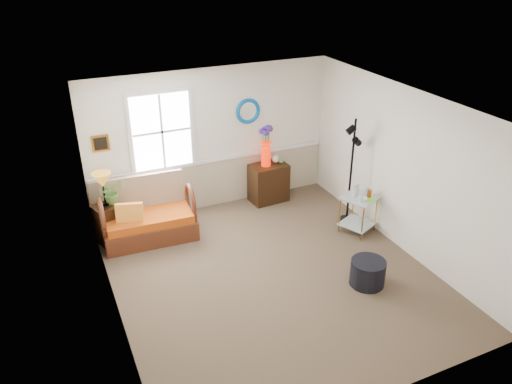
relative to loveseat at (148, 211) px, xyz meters
name	(u,v)px	position (x,y,z in m)	size (l,w,h in m)	color
floor	(272,275)	(1.40, -1.84, -0.49)	(4.50, 5.00, 0.01)	brown
ceiling	(275,108)	(1.40, -1.84, 2.11)	(4.50, 5.00, 0.01)	white
walls	(273,199)	(1.40, -1.84, 0.81)	(4.51, 5.01, 2.60)	silver
wainscot	(214,183)	(1.40, 0.64, -0.04)	(4.46, 0.02, 0.90)	tan
chair_rail	(213,160)	(1.40, 0.63, 0.43)	(4.46, 0.04, 0.06)	white
window	(162,132)	(0.50, 0.63, 1.11)	(1.14, 0.06, 1.44)	white
picture	(100,143)	(-0.52, 0.64, 1.06)	(0.28, 0.03, 0.28)	#C07A20
mirror	(248,111)	(2.10, 0.64, 1.26)	(0.47, 0.47, 0.07)	#0674C1
loveseat	(148,211)	(0.00, 0.00, 0.00)	(1.51, 0.86, 0.99)	maroon
throw_pillow	(130,216)	(-0.32, -0.13, 0.05)	(0.43, 0.11, 0.43)	orange
lamp_stand	(107,224)	(-0.65, 0.15, -0.16)	(0.37, 0.37, 0.66)	black
table_lamp	(103,189)	(-0.63, 0.18, 0.45)	(0.31, 0.31, 0.57)	#BA7922
potted_plant	(112,194)	(-0.51, 0.21, 0.33)	(0.36, 0.40, 0.31)	#4E7C38
cabinet	(269,183)	(2.40, 0.37, -0.12)	(0.69, 0.44, 0.74)	black
flower_vase	(266,146)	(2.35, 0.38, 0.63)	(0.22, 0.22, 0.77)	red
side_table	(358,214)	(3.29, -1.30, -0.16)	(0.52, 0.52, 0.66)	gold
tabletop_items	(363,191)	(3.33, -1.32, 0.28)	(0.38, 0.38, 0.23)	silver
floor_lamp	(351,172)	(3.35, -0.91, 0.46)	(0.27, 0.27, 1.90)	black
ottoman	(368,273)	(2.57, -2.60, -0.30)	(0.51, 0.51, 0.39)	black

